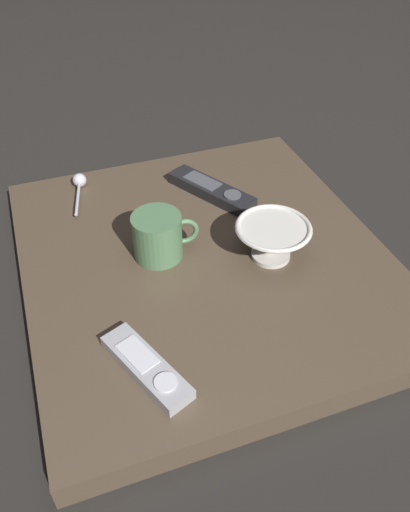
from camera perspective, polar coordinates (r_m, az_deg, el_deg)
name	(u,v)px	position (r m, az deg, el deg)	size (l,w,h in m)	color
ground_plane	(205,272)	(0.93, -0.05, -1.75)	(6.00, 6.00, 0.00)	black
table	(205,263)	(0.92, -0.05, -0.72)	(0.61, 0.66, 0.04)	#4C3D2D
cereal_bowl	(272,239)	(0.88, 7.41, 1.82)	(0.13, 0.13, 0.07)	beige
coffee_mug	(158,236)	(0.88, -5.15, 2.19)	(0.11, 0.08, 0.08)	#4C724C
teaspoon	(79,183)	(1.08, -13.67, 7.84)	(0.04, 0.13, 0.03)	silver
tv_remote_near	(146,367)	(0.73, -6.47, -12.03)	(0.10, 0.16, 0.02)	#9E9EA3
tv_remote_far	(212,190)	(1.04, 0.73, 7.28)	(0.14, 0.19, 0.03)	black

